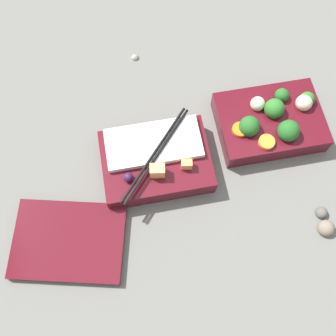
% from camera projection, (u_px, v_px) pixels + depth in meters
% --- Properties ---
extents(ground_plane, '(3.00, 3.00, 0.00)m').
position_uv_depth(ground_plane, '(212.00, 144.00, 0.80)').
color(ground_plane, slate).
extents(bento_tray_vegetable, '(0.21, 0.15, 0.08)m').
position_uv_depth(bento_tray_vegetable, '(271.00, 121.00, 0.79)').
color(bento_tray_vegetable, '#510F19').
rests_on(bento_tray_vegetable, ground_plane).
extents(bento_tray_rice, '(0.21, 0.18, 0.07)m').
position_uv_depth(bento_tray_rice, '(156.00, 160.00, 0.76)').
color(bento_tray_rice, '#510F19').
rests_on(bento_tray_rice, ground_plane).
extents(bento_lid, '(0.23, 0.19, 0.02)m').
position_uv_depth(bento_lid, '(69.00, 241.00, 0.72)').
color(bento_lid, '#510F19').
rests_on(bento_lid, ground_plane).
extents(pebble_0, '(0.03, 0.03, 0.03)m').
position_uv_depth(pebble_0, '(326.00, 228.00, 0.73)').
color(pebble_0, '#7A6B5B').
rests_on(pebble_0, ground_plane).
extents(pebble_1, '(0.02, 0.02, 0.02)m').
position_uv_depth(pebble_1, '(135.00, 57.00, 0.87)').
color(pebble_1, gray).
rests_on(pebble_1, ground_plane).
extents(pebble_2, '(0.02, 0.02, 0.02)m').
position_uv_depth(pebble_2, '(321.00, 213.00, 0.74)').
color(pebble_2, '#595651').
rests_on(pebble_2, ground_plane).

